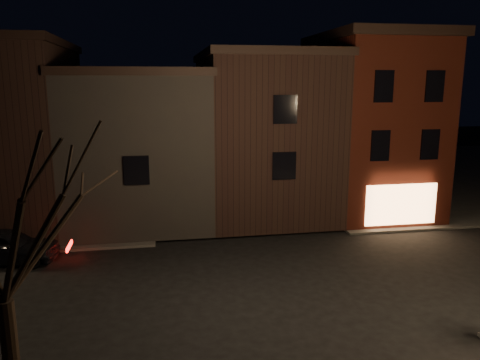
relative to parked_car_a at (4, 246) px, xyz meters
The scene contains 7 objects.
ground 12.24m from the parked_car_a, 19.62° to the right, with size 120.00×120.00×0.00m, color black.
sidewalk_far_right 35.30m from the parked_car_a, 26.78° to the left, with size 30.00×30.00×0.12m, color #2D2B28.
corner_building 20.75m from the parked_car_a, 15.40° to the left, with size 6.50×8.50×10.50m.
row_building_a 15.05m from the parked_car_a, 26.20° to the left, with size 7.30×10.30×9.40m.
row_building_b 9.31m from the parked_car_a, 48.03° to the left, with size 7.80×10.30×8.40m.
row_building_c 7.86m from the parked_car_a, 103.15° to the left, with size 7.30×10.30×9.90m.
parked_car_a is the anchor object (origin of this frame).
Camera 1 is at (-4.68, -16.89, 7.80)m, focal length 35.00 mm.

